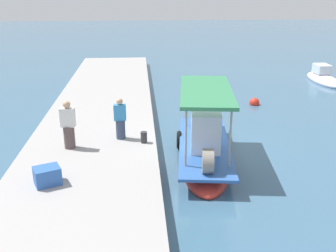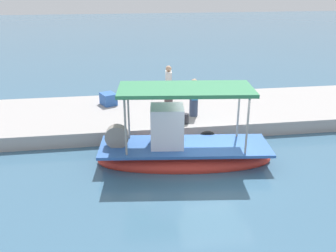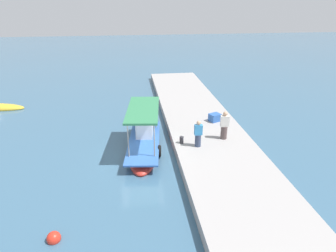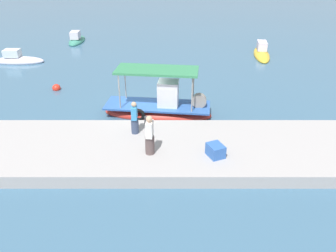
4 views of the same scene
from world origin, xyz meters
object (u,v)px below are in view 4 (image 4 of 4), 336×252
main_fishing_boat (160,108)px  fisherman_near_bollard (135,119)px  cargo_crate (216,150)px  moored_boat_mid (19,60)px  fisherman_by_crate (150,137)px  moored_boat_near (77,40)px  moored_boat_far (262,53)px  marker_buoy (57,88)px  mooring_bollard (147,120)px

main_fishing_boat → fisherman_near_bollard: 3.38m
cargo_crate → moored_boat_mid: cargo_crate is taller
fisherman_by_crate → moored_boat_near: fisherman_by_crate is taller
fisherman_by_crate → moored_boat_near: bearing=111.2°
moored_boat_far → moored_boat_mid: bearing=-174.3°
fisherman_by_crate → marker_buoy: 11.17m
moored_boat_mid → moored_boat_far: bearing=5.7°
fisherman_near_bollard → moored_boat_near: (-7.76, 20.26, -1.10)m
moored_boat_near → moored_boat_far: bearing=-15.8°
marker_buoy → moored_boat_near: size_ratio=0.14×
fisherman_by_crate → mooring_bollard: (-0.29, 2.70, -0.60)m
cargo_crate → fisherman_near_bollard: bearing=150.3°
moored_boat_far → mooring_bollard: bearing=-123.1°
moored_boat_mid → main_fishing_boat: bearing=-40.0°
fisherman_near_bollard → cargo_crate: bearing=-29.7°
main_fishing_boat → moored_boat_mid: (-12.02, 10.09, -0.27)m
cargo_crate → moored_boat_far: bearing=70.0°
main_fishing_boat → mooring_bollard: (-0.58, -2.21, 0.30)m
fisherman_near_bollard → cargo_crate: 4.15m
main_fishing_boat → fisherman_by_crate: 5.00m
cargo_crate → marker_buoy: (-9.51, 9.05, -0.72)m
fisherman_by_crate → moored_boat_far: bearing=62.0°
moored_boat_near → moored_boat_far: moored_boat_far is taller
fisherman_by_crate → fisherman_near_bollard: bearing=113.7°
fisherman_by_crate → marker_buoy: bearing=127.3°
fisherman_by_crate → cargo_crate: bearing=-4.5°
mooring_bollard → marker_buoy: 8.91m
fisherman_near_bollard → fisherman_by_crate: 1.99m
fisherman_by_crate → moored_boat_mid: (-11.74, 15.00, -1.17)m
marker_buoy → fisherman_by_crate: bearing=-52.7°
fisherman_by_crate → moored_boat_far: fisherman_by_crate is taller
fisherman_near_bollard → cargo_crate: (3.58, -2.04, -0.46)m
cargo_crate → marker_buoy: size_ratio=1.36×
fisherman_by_crate → mooring_bollard: bearing=96.2°
marker_buoy → moored_boat_far: size_ratio=0.11×
mooring_bollard → moored_boat_far: bearing=56.9°
cargo_crate → moored_boat_near: size_ratio=0.19×
fisherman_by_crate → mooring_bollard: fisherman_by_crate is taller
fisherman_near_bollard → mooring_bollard: (0.50, 0.88, -0.52)m
mooring_bollard → moored_boat_near: bearing=113.1°
main_fishing_boat → moored_boat_mid: size_ratio=1.49×
mooring_bollard → marker_buoy: mooring_bollard is taller
fisherman_near_bollard → moored_boat_far: fisherman_near_bollard is taller
main_fishing_boat → moored_boat_near: bearing=117.2°
main_fishing_boat → moored_boat_near: size_ratio=1.57×
fisherman_near_bollard → mooring_bollard: bearing=60.2°
cargo_crate → mooring_bollard: bearing=136.5°
marker_buoy → moored_boat_mid: 7.95m
fisherman_near_bollard → marker_buoy: size_ratio=2.94×
mooring_bollard → fisherman_by_crate: bearing=-83.8°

